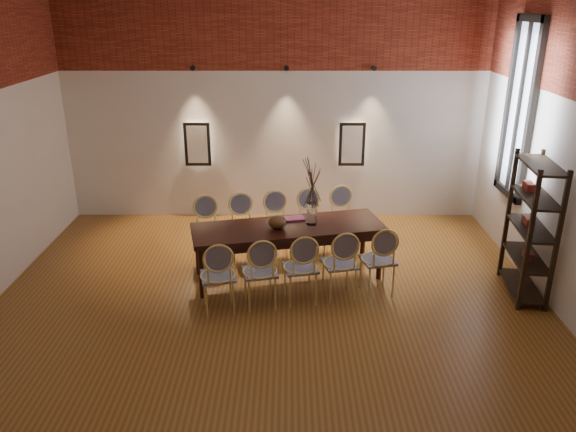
{
  "coord_description": "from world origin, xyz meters",
  "views": [
    {
      "loc": [
        0.25,
        -5.8,
        3.59
      ],
      "look_at": [
        0.23,
        0.74,
        1.05
      ],
      "focal_mm": 35.0,
      "sensor_mm": 36.0,
      "label": 1
    }
  ],
  "objects_px": {
    "chair_near_e": "(378,260)",
    "chair_far_b": "(243,229)",
    "chair_near_d": "(340,263)",
    "chair_far_e": "(344,221)",
    "chair_far_d": "(311,224)",
    "chair_near_c": "(300,267)",
    "bowl": "(277,222)",
    "chair_far_c": "(278,226)",
    "chair_near_a": "(218,276)",
    "chair_far_a": "(208,232)",
    "shelving_rack": "(531,228)",
    "dining_table": "(288,252)",
    "chair_near_b": "(260,272)",
    "vase": "(312,214)",
    "book": "(295,219)"
  },
  "relations": [
    {
      "from": "chair_far_e",
      "to": "chair_far_d",
      "type": "bearing_deg",
      "value": 0.0
    },
    {
      "from": "chair_far_b",
      "to": "chair_far_e",
      "type": "relative_size",
      "value": 1.0
    },
    {
      "from": "chair_near_b",
      "to": "bowl",
      "type": "relative_size",
      "value": 3.92
    },
    {
      "from": "dining_table",
      "to": "chair_near_b",
      "type": "distance_m",
      "value": 0.86
    },
    {
      "from": "chair_near_b",
      "to": "chair_near_e",
      "type": "distance_m",
      "value": 1.53
    },
    {
      "from": "chair_near_d",
      "to": "chair_far_d",
      "type": "relative_size",
      "value": 1.0
    },
    {
      "from": "dining_table",
      "to": "chair_near_b",
      "type": "height_order",
      "value": "chair_near_b"
    },
    {
      "from": "bowl",
      "to": "shelving_rack",
      "type": "height_order",
      "value": "shelving_rack"
    },
    {
      "from": "shelving_rack",
      "to": "chair_far_e",
      "type": "bearing_deg",
      "value": 154.8
    },
    {
      "from": "chair_near_e",
      "to": "shelving_rack",
      "type": "height_order",
      "value": "shelving_rack"
    },
    {
      "from": "chair_near_a",
      "to": "shelving_rack",
      "type": "relative_size",
      "value": 0.52
    },
    {
      "from": "bowl",
      "to": "shelving_rack",
      "type": "distance_m",
      "value": 3.21
    },
    {
      "from": "chair_near_a",
      "to": "chair_far_b",
      "type": "bearing_deg",
      "value": 69.7
    },
    {
      "from": "shelving_rack",
      "to": "chair_far_d",
      "type": "bearing_deg",
      "value": 161.66
    },
    {
      "from": "chair_far_d",
      "to": "shelving_rack",
      "type": "relative_size",
      "value": 0.52
    },
    {
      "from": "chair_near_c",
      "to": "bowl",
      "type": "height_order",
      "value": "chair_near_c"
    },
    {
      "from": "chair_near_e",
      "to": "chair_far_e",
      "type": "relative_size",
      "value": 1.0
    },
    {
      "from": "chair_far_a",
      "to": "chair_near_a",
      "type": "bearing_deg",
      "value": 90.0
    },
    {
      "from": "chair_far_b",
      "to": "chair_far_c",
      "type": "xyz_separation_m",
      "value": [
        0.5,
        0.11,
        0.0
      ]
    },
    {
      "from": "chair_near_d",
      "to": "chair_far_a",
      "type": "height_order",
      "value": "same"
    },
    {
      "from": "chair_near_e",
      "to": "chair_far_b",
      "type": "xyz_separation_m",
      "value": [
        -1.8,
        1.01,
        0.0
      ]
    },
    {
      "from": "chair_far_c",
      "to": "chair_near_e",
      "type": "bearing_deg",
      "value": 126.5
    },
    {
      "from": "chair_near_b",
      "to": "chair_far_e",
      "type": "relative_size",
      "value": 1.0
    },
    {
      "from": "chair_far_e",
      "to": "dining_table",
      "type": "bearing_deg",
      "value": 34.05
    },
    {
      "from": "chair_near_c",
      "to": "bowl",
      "type": "bearing_deg",
      "value": 103.61
    },
    {
      "from": "chair_near_e",
      "to": "chair_far_b",
      "type": "distance_m",
      "value": 2.06
    },
    {
      "from": "chair_near_a",
      "to": "chair_far_e",
      "type": "distance_m",
      "value": 2.47
    },
    {
      "from": "chair_far_d",
      "to": "chair_near_e",
      "type": "bearing_deg",
      "value": 110.3
    },
    {
      "from": "chair_far_a",
      "to": "chair_far_e",
      "type": "bearing_deg",
      "value": -180.0
    },
    {
      "from": "chair_near_e",
      "to": "chair_far_b",
      "type": "relative_size",
      "value": 1.0
    },
    {
      "from": "chair_far_a",
      "to": "chair_far_c",
      "type": "xyz_separation_m",
      "value": [
        1.0,
        0.23,
        0.0
      ]
    },
    {
      "from": "chair_far_a",
      "to": "chair_far_e",
      "type": "distance_m",
      "value": 2.04
    },
    {
      "from": "chair_near_d",
      "to": "chair_far_e",
      "type": "xyz_separation_m",
      "value": [
        0.19,
        1.46,
        0.0
      ]
    },
    {
      "from": "chair_near_a",
      "to": "shelving_rack",
      "type": "xyz_separation_m",
      "value": [
        3.89,
        0.47,
        0.43
      ]
    },
    {
      "from": "chair_near_b",
      "to": "chair_near_e",
      "type": "xyz_separation_m",
      "value": [
        1.5,
        0.34,
        0.0
      ]
    },
    {
      "from": "chair_near_d",
      "to": "chair_far_e",
      "type": "relative_size",
      "value": 1.0
    },
    {
      "from": "chair_near_d",
      "to": "vase",
      "type": "bearing_deg",
      "value": 105.17
    },
    {
      "from": "chair_near_c",
      "to": "book",
      "type": "xyz_separation_m",
      "value": [
        -0.06,
        0.91,
        0.3
      ]
    },
    {
      "from": "chair_far_e",
      "to": "bowl",
      "type": "xyz_separation_m",
      "value": [
        -0.98,
        -0.98,
        0.37
      ]
    },
    {
      "from": "bowl",
      "to": "vase",
      "type": "bearing_deg",
      "value": 18.71
    },
    {
      "from": "shelving_rack",
      "to": "dining_table",
      "type": "bearing_deg",
      "value": 177.87
    },
    {
      "from": "chair_near_d",
      "to": "chair_far_d",
      "type": "distance_m",
      "value": 1.38
    },
    {
      "from": "chair_near_c",
      "to": "bowl",
      "type": "xyz_separation_m",
      "value": [
        -0.29,
        0.59,
        0.37
      ]
    },
    {
      "from": "chair_far_d",
      "to": "book",
      "type": "relative_size",
      "value": 3.62
    },
    {
      "from": "chair_near_b",
      "to": "chair_near_d",
      "type": "height_order",
      "value": "same"
    },
    {
      "from": "chair_far_d",
      "to": "shelving_rack",
      "type": "xyz_separation_m",
      "value": [
        2.7,
        -1.22,
        0.43
      ]
    },
    {
      "from": "chair_near_b",
      "to": "chair_near_a",
      "type": "bearing_deg",
      "value": 180.0
    },
    {
      "from": "bowl",
      "to": "chair_far_a",
      "type": "bearing_deg",
      "value": 152.25
    },
    {
      "from": "chair_far_a",
      "to": "book",
      "type": "distance_m",
      "value": 1.29
    },
    {
      "from": "chair_far_a",
      "to": "chair_far_c",
      "type": "relative_size",
      "value": 1.0
    }
  ]
}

